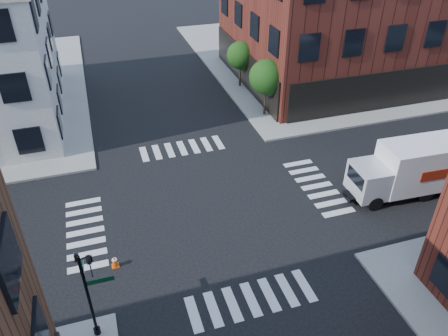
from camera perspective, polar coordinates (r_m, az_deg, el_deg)
The scene contains 8 objects.
ground at distance 25.62m, azimuth -1.97°, elevation -5.17°, with size 120.00×120.00×0.00m, color black.
sidewalk_ne at distance 50.61m, azimuth 15.14°, elevation 14.22°, with size 30.00×30.00×0.15m, color gray.
building_ne at distance 44.75m, azimuth 19.10°, elevation 19.06°, with size 25.00×16.00×12.00m, color #4B1A12.
tree_near at distance 34.40m, azimuth 5.66°, elevation 11.54°, with size 2.69×2.69×4.49m.
tree_far at distance 39.71m, azimuth 2.26°, elevation 14.33°, with size 2.43×2.43×4.07m.
signal_pole at distance 18.33m, azimuth -17.29°, elevation -14.55°, with size 1.29×1.24×4.60m.
box_truck at distance 28.10m, azimuth 23.51°, elevation -0.02°, with size 7.58×2.60×3.39m.
traffic_cone at distance 22.63m, azimuth -14.10°, elevation -11.76°, with size 0.38×0.38×0.67m.
Camera 1 is at (-5.16, -19.24, 16.11)m, focal length 35.00 mm.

